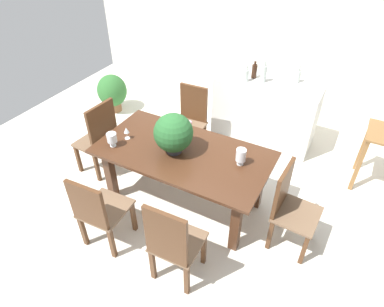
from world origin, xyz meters
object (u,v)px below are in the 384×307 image
at_px(wine_bottle_clear, 254,71).
at_px(wine_bottle_dark, 298,76).
at_px(crystal_vase_left, 112,138).
at_px(potted_plant_floor, 112,92).
at_px(flower_centerpiece, 173,133).
at_px(wine_glass, 126,131).
at_px(crystal_vase_center_near, 241,155).
at_px(chair_foot_end, 289,204).
at_px(wine_bottle_tall, 246,75).
at_px(chair_near_right, 172,242).
at_px(kitchen_counter, 265,112).
at_px(dining_table, 183,160).
at_px(wine_bottle_green, 264,74).
at_px(chair_near_left, 98,210).
at_px(chair_head_end, 100,136).
at_px(chair_far_left, 190,118).

xyz_separation_m(wine_bottle_clear, wine_bottle_dark, (0.58, 0.15, -0.01)).
bearing_deg(crystal_vase_left, potted_plant_floor, 130.96).
distance_m(flower_centerpiece, wine_glass, 0.63).
height_order(crystal_vase_center_near, potted_plant_floor, crystal_vase_center_near).
xyz_separation_m(chair_foot_end, wine_bottle_tall, (-1.14, 1.61, 0.51)).
distance_m(chair_foot_end, wine_glass, 1.97).
height_order(chair_near_right, flower_centerpiece, flower_centerpiece).
bearing_deg(kitchen_counter, wine_glass, -120.81).
relative_size(chair_foot_end, kitchen_counter, 0.66).
bearing_deg(crystal_vase_center_near, crystal_vase_left, -164.61).
relative_size(kitchen_counter, wine_bottle_tall, 6.35).
relative_size(chair_near_right, potted_plant_floor, 1.58).
relative_size(dining_table, wine_bottle_green, 6.38).
distance_m(dining_table, wine_bottle_clear, 1.83).
bearing_deg(chair_near_right, wine_glass, -40.17).
xyz_separation_m(flower_centerpiece, wine_bottle_tall, (0.18, 1.66, 0.03)).
xyz_separation_m(chair_near_left, wine_glass, (-0.27, 0.89, 0.35)).
xyz_separation_m(chair_head_end, wine_bottle_clear, (1.39, 1.78, 0.48)).
relative_size(wine_glass, wine_bottle_dark, 0.62).
xyz_separation_m(crystal_vase_left, wine_bottle_clear, (0.91, 2.06, 0.18)).
height_order(chair_near_left, flower_centerpiece, flower_centerpiece).
relative_size(chair_near_left, wine_bottle_green, 3.12).
relative_size(chair_near_right, wine_glass, 6.93).
bearing_deg(flower_centerpiece, wine_bottle_tall, 83.80).
bearing_deg(dining_table, wine_bottle_dark, 69.08).
height_order(chair_head_end, wine_bottle_clear, wine_bottle_clear).
bearing_deg(crystal_vase_left, crystal_vase_center_near, 15.39).
distance_m(wine_glass, wine_bottle_dark, 2.48).
relative_size(crystal_vase_left, wine_bottle_dark, 0.69).
bearing_deg(chair_near_right, dining_table, -67.89).
distance_m(chair_foot_end, potted_plant_floor, 3.66).
distance_m(chair_foot_end, crystal_vase_left, 2.04).
bearing_deg(wine_bottle_tall, chair_far_left, -130.30).
bearing_deg(flower_centerpiece, chair_far_left, 109.13).
distance_m(wine_bottle_clear, wine_bottle_dark, 0.60).
relative_size(dining_table, crystal_vase_center_near, 10.16).
bearing_deg(chair_foot_end, chair_near_right, 144.26).
distance_m(wine_glass, wine_bottle_green, 2.08).
bearing_deg(wine_glass, flower_centerpiece, 4.14).
distance_m(crystal_vase_left, wine_glass, 0.20).
xyz_separation_m(flower_centerpiece, potted_plant_floor, (-2.08, 1.38, -0.65)).
relative_size(chair_foot_end, crystal_vase_center_near, 5.07).
distance_m(kitchen_counter, wine_bottle_tall, 0.66).
bearing_deg(flower_centerpiece, kitchen_counter, 74.90).
xyz_separation_m(wine_bottle_tall, wine_bottle_clear, (0.06, 0.16, 0.01)).
relative_size(dining_table, chair_near_left, 2.05).
bearing_deg(chair_near_right, chair_far_left, -67.89).
bearing_deg(dining_table, kitchen_counter, 77.19).
bearing_deg(potted_plant_floor, chair_foot_end, -21.39).
height_order(chair_head_end, potted_plant_floor, chair_head_end).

